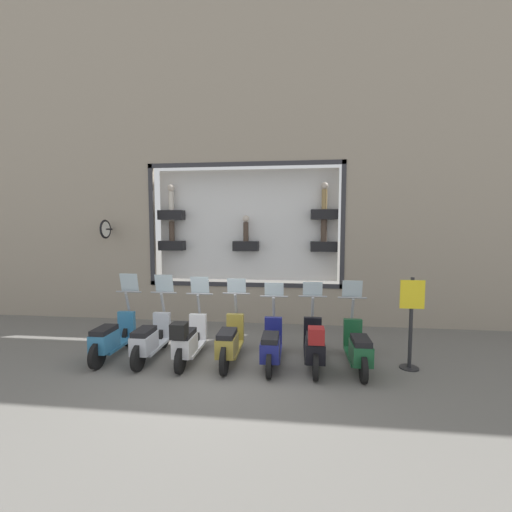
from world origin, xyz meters
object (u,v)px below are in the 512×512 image
at_px(scooter_black_1, 314,345).
at_px(scooter_teal_6, 112,338).
at_px(scooter_olive_3, 230,342).
at_px(shop_sign_post, 411,320).
at_px(scooter_white_4, 188,340).
at_px(scooter_green_0, 358,348).
at_px(scooter_silver_5, 150,339).
at_px(scooter_navy_2, 271,345).

relative_size(scooter_black_1, scooter_teal_6, 1.00).
relative_size(scooter_olive_3, shop_sign_post, 1.01).
bearing_deg(scooter_white_4, scooter_black_1, -90.03).
relative_size(scooter_green_0, scooter_silver_5, 1.00).
relative_size(scooter_white_4, scooter_teal_6, 1.00).
distance_m(scooter_white_4, scooter_silver_5, 0.84).
bearing_deg(shop_sign_post, scooter_silver_5, 91.69).
bearing_deg(shop_sign_post, scooter_white_4, 92.86).
bearing_deg(scooter_olive_3, shop_sign_post, -87.52).
xyz_separation_m(scooter_navy_2, scooter_teal_6, (0.01, 3.35, 0.02)).
bearing_deg(scooter_silver_5, scooter_white_4, -94.40).
xyz_separation_m(scooter_olive_3, shop_sign_post, (0.15, -3.52, 0.53)).
relative_size(scooter_olive_3, scooter_teal_6, 1.00).
bearing_deg(scooter_teal_6, scooter_white_4, -92.22).
height_order(scooter_navy_2, scooter_teal_6, scooter_teal_6).
height_order(scooter_green_0, scooter_black_1, scooter_green_0).
height_order(scooter_green_0, scooter_silver_5, scooter_silver_5).
bearing_deg(shop_sign_post, scooter_olive_3, 92.48).
distance_m(scooter_navy_2, scooter_silver_5, 2.51).
distance_m(scooter_green_0, shop_sign_post, 1.16).
relative_size(scooter_navy_2, scooter_olive_3, 0.99).
bearing_deg(scooter_olive_3, scooter_white_4, 94.48).
bearing_deg(scooter_navy_2, scooter_teal_6, 89.84).
bearing_deg(scooter_navy_2, scooter_olive_3, 89.32).
xyz_separation_m(scooter_teal_6, shop_sign_post, (0.15, -6.03, 0.53)).
distance_m(scooter_green_0, scooter_silver_5, 4.18).
distance_m(scooter_green_0, scooter_navy_2, 1.67).
height_order(scooter_olive_3, shop_sign_post, shop_sign_post).
relative_size(scooter_navy_2, shop_sign_post, 1.00).
bearing_deg(shop_sign_post, scooter_black_1, 96.77).
height_order(scooter_olive_3, scooter_silver_5, scooter_silver_5).
bearing_deg(scooter_olive_3, scooter_navy_2, -90.68).
bearing_deg(scooter_black_1, scooter_navy_2, 86.10).
height_order(scooter_white_4, shop_sign_post, shop_sign_post).
bearing_deg(scooter_teal_6, scooter_silver_5, -90.03).
xyz_separation_m(scooter_silver_5, scooter_teal_6, (0.00, 0.84, 0.00)).
height_order(scooter_white_4, scooter_silver_5, scooter_silver_5).
height_order(scooter_green_0, shop_sign_post, shop_sign_post).
relative_size(scooter_silver_5, scooter_teal_6, 1.00).
bearing_deg(scooter_green_0, shop_sign_post, -81.10).
bearing_deg(scooter_green_0, scooter_teal_6, 89.94).
xyz_separation_m(scooter_green_0, shop_sign_post, (0.16, -1.01, 0.55)).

